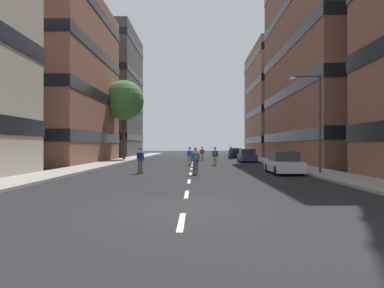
# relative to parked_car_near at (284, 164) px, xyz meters

# --- Properties ---
(ground_plane) EXTENTS (173.69, 173.69, 0.00)m
(ground_plane) POSITION_rel_parked_car_near_xyz_m (-6.30, 15.91, -0.70)
(ground_plane) COLOR black
(sidewalk_left) EXTENTS (2.86, 79.61, 0.14)m
(sidewalk_left) POSITION_rel_parked_car_near_xyz_m (-15.23, 19.53, -0.63)
(sidewalk_left) COLOR #9E9991
(sidewalk_left) RESTS_ON ground_plane
(sidewalk_right) EXTENTS (2.86, 79.61, 0.14)m
(sidewalk_right) POSITION_rel_parked_car_near_xyz_m (2.63, 19.53, -0.63)
(sidewalk_right) COLOR #9E9991
(sidewalk_right) RESTS_ON ground_plane
(lane_markings) EXTENTS (0.16, 67.20, 0.01)m
(lane_markings) POSITION_rel_parked_car_near_xyz_m (-6.30, 17.46, -0.70)
(lane_markings) COLOR silver
(lane_markings) RESTS_ON ground_plane
(building_left_mid) EXTENTS (12.23, 19.27, 18.75)m
(building_left_mid) POSITION_rel_parked_car_near_xyz_m (-22.71, 15.47, 8.77)
(building_left_mid) COLOR brown
(building_left_mid) RESTS_ON ground_plane
(building_left_far) EXTENTS (12.23, 16.50, 22.14)m
(building_left_far) POSITION_rel_parked_car_near_xyz_m (-22.71, 39.10, 10.46)
(building_left_far) COLOR #4C4744
(building_left_far) RESTS_ON ground_plane
(building_right_mid) EXTENTS (12.23, 23.80, 29.27)m
(building_right_mid) POSITION_rel_parked_car_near_xyz_m (10.11, 15.47, 14.03)
(building_right_mid) COLOR brown
(building_right_mid) RESTS_ON ground_plane
(building_right_far) EXTENTS (12.23, 18.77, 19.03)m
(building_right_far) POSITION_rel_parked_car_near_xyz_m (10.11, 39.10, 8.91)
(building_right_far) COLOR #9E6B51
(building_right_far) RESTS_ON ground_plane
(parked_car_near) EXTENTS (1.82, 4.40, 1.52)m
(parked_car_near) POSITION_rel_parked_car_near_xyz_m (0.00, 0.00, 0.00)
(parked_car_near) COLOR silver
(parked_car_near) RESTS_ON ground_plane
(parked_car_mid) EXTENTS (1.82, 4.40, 1.52)m
(parked_car_mid) POSITION_rel_parked_car_near_xyz_m (0.00, 29.20, 0.00)
(parked_car_mid) COLOR black
(parked_car_mid) RESTS_ON ground_plane
(parked_car_far) EXTENTS (1.82, 4.40, 1.52)m
(parked_car_far) POSITION_rel_parked_car_near_xyz_m (0.00, 17.00, 0.00)
(parked_car_far) COLOR navy
(parked_car_far) RESTS_ON ground_plane
(street_tree_near) EXTENTS (5.14, 5.14, 10.19)m
(street_tree_near) POSITION_rel_parked_car_near_xyz_m (-15.23, 21.47, 7.03)
(street_tree_near) COLOR #4C3823
(street_tree_near) RESTS_ON sidewalk_left
(streetlamp_right) EXTENTS (2.13, 0.30, 6.50)m
(streetlamp_right) POSITION_rel_parked_car_near_xyz_m (1.98, -0.35, 3.44)
(streetlamp_right) COLOR #3F3F44
(streetlamp_right) RESTS_ON sidewalk_right
(skater_0) EXTENTS (0.57, 0.92, 1.78)m
(skater_0) POSITION_rel_parked_car_near_xyz_m (-9.76, 0.20, 0.32)
(skater_0) COLOR brown
(skater_0) RESTS_ON ground_plane
(skater_1) EXTENTS (0.56, 0.92, 1.78)m
(skater_1) POSITION_rel_parked_car_near_xyz_m (-1.09, 24.91, 0.29)
(skater_1) COLOR brown
(skater_1) RESTS_ON ground_plane
(skater_2) EXTENTS (0.53, 0.90, 1.78)m
(skater_2) POSITION_rel_parked_car_near_xyz_m (-5.14, 20.67, 0.29)
(skater_2) COLOR brown
(skater_2) RESTS_ON ground_plane
(skater_3) EXTENTS (0.56, 0.92, 1.78)m
(skater_3) POSITION_rel_parked_car_near_xyz_m (-5.95, -0.96, 0.32)
(skater_3) COLOR brown
(skater_3) RESTS_ON ground_plane
(skater_4) EXTENTS (0.56, 0.92, 1.78)m
(skater_4) POSITION_rel_parked_car_near_xyz_m (-4.11, 9.63, 0.32)
(skater_4) COLOR brown
(skater_4) RESTS_ON ground_plane
(skater_5) EXTENTS (0.53, 0.90, 1.78)m
(skater_5) POSITION_rel_parked_car_near_xyz_m (-6.52, 9.80, 0.29)
(skater_5) COLOR brown
(skater_5) RESTS_ON ground_plane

